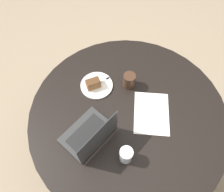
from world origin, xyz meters
TOP-DOWN VIEW (x-y plane):
  - ground_plane at (0.00, 0.00)m, footprint 12.00×12.00m
  - dining_table at (0.00, 0.00)m, footprint 1.30×1.30m
  - paper_document at (-0.06, 0.14)m, footprint 0.36×0.31m
  - plate at (-0.11, -0.28)m, footprint 0.22×0.22m
  - cake_slice at (-0.10, -0.30)m, footprint 0.11×0.11m
  - fork at (-0.15, -0.26)m, footprint 0.15×0.11m
  - coffee_glass at (-0.21, -0.08)m, footprint 0.08×0.08m
  - water_glass at (0.28, 0.08)m, footprint 0.08×0.08m
  - laptop at (0.24, -0.16)m, footprint 0.36×0.31m

SIDE VIEW (x-z plane):
  - ground_plane at x=0.00m, z-range 0.00..0.00m
  - dining_table at x=0.00m, z-range 0.25..0.96m
  - paper_document at x=-0.06m, z-range 0.70..0.71m
  - plate at x=-0.11m, z-range 0.70..0.72m
  - fork at x=-0.15m, z-range 0.72..0.72m
  - cake_slice at x=-0.10m, z-range 0.72..0.78m
  - laptop at x=0.24m, z-range 0.63..0.87m
  - coffee_glass at x=-0.21m, z-range 0.70..0.81m
  - water_glass at x=0.28m, z-range 0.70..0.82m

